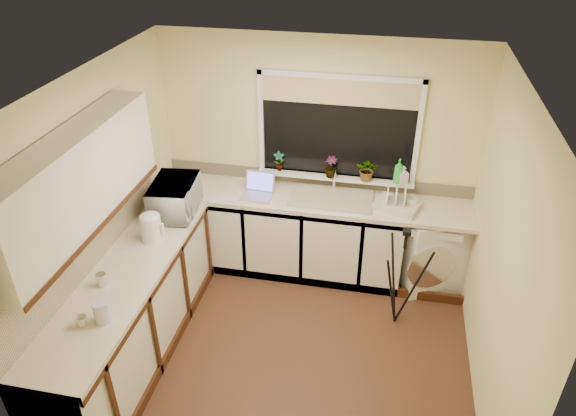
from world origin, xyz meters
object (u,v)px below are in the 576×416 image
(steel_jar, at_px, (102,280))
(cup_left, at_px, (81,321))
(washing_machine, at_px, (431,248))
(soap_bottle_green, at_px, (399,171))
(soap_bottle_clear, at_px, (403,175))
(plant_d, at_px, (368,170))
(laptop, at_px, (258,189))
(tripod, at_px, (400,278))
(cup_back, at_px, (411,202))
(kettle, at_px, (151,228))
(plant_a, at_px, (279,161))
(microwave, at_px, (175,197))
(glass_jug, at_px, (102,312))
(plant_c, at_px, (331,167))
(dish_rack, at_px, (397,205))

(steel_jar, height_order, cup_left, steel_jar)
(washing_machine, height_order, soap_bottle_green, soap_bottle_green)
(soap_bottle_clear, bearing_deg, plant_d, -179.89)
(washing_machine, height_order, laptop, laptop)
(plant_d, xyz_separation_m, soap_bottle_green, (0.30, 0.01, 0.01))
(washing_machine, relative_size, tripod, 0.80)
(washing_machine, height_order, cup_back, cup_back)
(soap_bottle_green, height_order, cup_back, soap_bottle_green)
(washing_machine, xyz_separation_m, cup_back, (-0.26, -0.03, 0.54))
(kettle, relative_size, tripod, 0.23)
(laptop, height_order, tripod, laptop)
(kettle, bearing_deg, cup_back, 24.47)
(cup_back, height_order, cup_left, cup_back)
(soap_bottle_green, xyz_separation_m, cup_left, (-2.15, -2.33, -0.24))
(plant_a, bearing_deg, laptop, -119.93)
(soap_bottle_green, bearing_deg, microwave, -160.45)
(glass_jug, distance_m, plant_a, 2.42)
(microwave, relative_size, cup_back, 4.20)
(kettle, xyz_separation_m, cup_back, (2.25, 1.02, -0.06))
(soap_bottle_clear, height_order, cup_left, soap_bottle_clear)
(washing_machine, height_order, plant_c, plant_c)
(soap_bottle_clear, bearing_deg, steel_jar, -140.50)
(laptop, bearing_deg, glass_jug, -105.58)
(washing_machine, distance_m, microwave, 2.62)
(cup_back, bearing_deg, laptop, -177.82)
(laptop, bearing_deg, soap_bottle_green, 12.89)
(dish_rack, bearing_deg, washing_machine, 30.88)
(dish_rack, relative_size, soap_bottle_green, 1.59)
(kettle, distance_m, microwave, 0.49)
(dish_rack, bearing_deg, plant_a, -173.79)
(washing_machine, distance_m, soap_bottle_clear, 0.82)
(laptop, height_order, steel_jar, laptop)
(washing_machine, bearing_deg, plant_a, 151.36)
(soap_bottle_clear, bearing_deg, laptop, -170.28)
(kettle, distance_m, plant_d, 2.17)
(tripod, xyz_separation_m, plant_d, (-0.41, 0.85, 0.64))
(steel_jar, distance_m, microwave, 1.17)
(steel_jar, relative_size, plant_d, 0.45)
(cup_back, bearing_deg, kettle, -155.53)
(laptop, height_order, plant_c, plant_c)
(soap_bottle_green, distance_m, cup_left, 3.18)
(laptop, bearing_deg, soap_bottle_clear, 12.15)
(plant_c, bearing_deg, cup_left, -122.54)
(dish_rack, height_order, tripod, tripod)
(laptop, distance_m, cup_back, 1.53)
(kettle, distance_m, cup_left, 1.11)
(glass_jug, height_order, cup_left, glass_jug)
(washing_machine, xyz_separation_m, plant_d, (-0.71, 0.15, 0.75))
(steel_jar, relative_size, plant_a, 0.50)
(tripod, relative_size, plant_c, 4.77)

